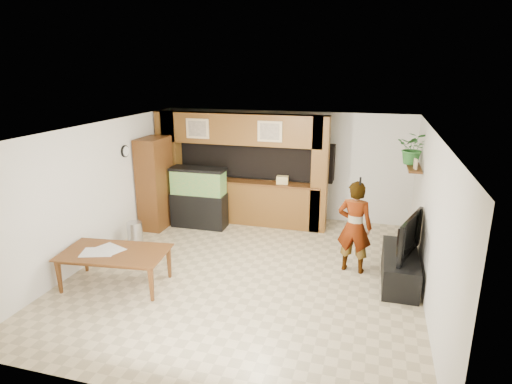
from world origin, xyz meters
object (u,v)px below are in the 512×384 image
(television, at_px, (403,234))
(aquarium, at_px, (199,198))
(person, at_px, (354,227))
(pantry_cabinet, at_px, (155,183))
(dining_table, at_px, (115,269))

(television, bearing_deg, aquarium, 88.69)
(television, bearing_deg, person, 93.77)
(aquarium, height_order, television, aquarium)
(pantry_cabinet, height_order, aquarium, pantry_cabinet)
(pantry_cabinet, height_order, dining_table, pantry_cabinet)
(television, distance_m, person, 0.84)
(pantry_cabinet, xyz_separation_m, television, (5.35, -1.29, -0.17))
(television, height_order, dining_table, television)
(person, bearing_deg, television, 174.22)
(aquarium, height_order, dining_table, aquarium)
(person, relative_size, dining_table, 0.96)
(pantry_cabinet, height_order, television, pantry_cabinet)
(aquarium, bearing_deg, pantry_cabinet, -164.83)
(aquarium, distance_m, dining_table, 3.08)
(aquarium, xyz_separation_m, person, (3.58, -1.35, 0.16))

